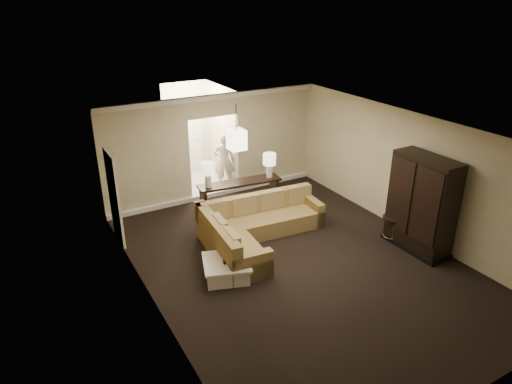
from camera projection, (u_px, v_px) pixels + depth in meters
ground at (298, 263)px, 9.47m from camera, size 8.00×8.00×0.00m
wall_back at (214, 147)px, 12.08m from camera, size 6.00×0.04×2.80m
wall_front at (483, 320)px, 5.73m from camera, size 6.00×0.04×2.80m
wall_left at (152, 240)px, 7.55m from camera, size 0.04×8.00×2.80m
wall_right at (410, 174)px, 10.27m from camera, size 0.04×8.00×2.80m
ceiling at (304, 133)px, 8.34m from camera, size 6.00×8.00×0.02m
crown_molding at (213, 97)px, 11.51m from camera, size 6.00×0.10×0.12m
baseboard at (217, 194)px, 12.59m from camera, size 6.00×0.10×0.12m
side_door at (114, 198)px, 9.93m from camera, size 0.05×0.90×2.10m
foyer at (195, 137)px, 13.19m from camera, size 1.44×2.02×2.80m
sectional_sofa at (254, 227)px, 10.18m from camera, size 3.09×2.39×0.87m
coffee_table at (227, 269)px, 8.96m from camera, size 1.14×1.14×0.38m
console_table at (240, 194)px, 11.53m from camera, size 2.16×0.71×0.82m
armoire at (421, 206)px, 9.64m from camera, size 0.63×1.47×2.12m
drink_table at (392, 223)px, 10.23m from camera, size 0.45×0.45×0.57m
table_lamp_left at (208, 171)px, 10.94m from camera, size 0.33×0.33×0.62m
table_lamp_right at (269, 161)px, 11.53m from camera, size 0.33×0.33×0.62m
pendant_light at (237, 139)px, 10.83m from camera, size 0.38×0.38×1.09m
person at (224, 158)px, 12.78m from camera, size 0.76×0.65×1.79m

